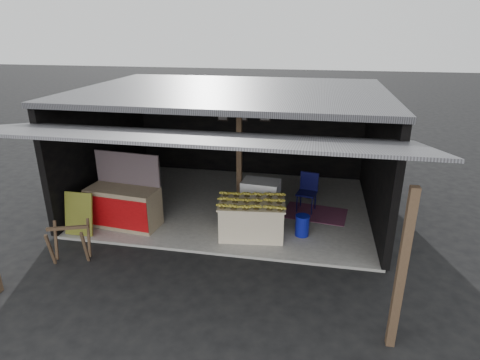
% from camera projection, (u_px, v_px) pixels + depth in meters
% --- Properties ---
extents(ground, '(80.00, 80.00, 0.00)m').
position_uv_depth(ground, '(207.00, 255.00, 8.24)').
color(ground, black).
rests_on(ground, ground).
extents(concrete_slab, '(7.00, 5.00, 0.06)m').
position_uv_depth(concrete_slab, '(233.00, 204.00, 10.53)').
color(concrete_slab, gray).
rests_on(concrete_slab, ground).
extents(shophouse, '(7.40, 7.29, 3.02)m').
position_uv_depth(shophouse, '(235.00, 124.00, 10.08)').
color(shophouse, black).
rests_on(shophouse, ground).
extents(banana_table, '(1.52, 1.04, 0.79)m').
position_uv_depth(banana_table, '(252.00, 219.00, 8.74)').
color(banana_table, silver).
rests_on(banana_table, concrete_slab).
extents(banana_pile, '(1.40, 0.93, 0.16)m').
position_uv_depth(banana_pile, '(252.00, 200.00, 8.57)').
color(banana_pile, gold).
rests_on(banana_pile, banana_table).
extents(white_crate, '(0.91, 0.66, 0.96)m').
position_uv_depth(white_crate, '(261.00, 200.00, 9.53)').
color(white_crate, white).
rests_on(white_crate, concrete_slab).
extents(neighbor_stall, '(1.69, 0.90, 1.67)m').
position_uv_depth(neighbor_stall, '(124.00, 205.00, 9.19)').
color(neighbor_stall, '#998466').
rests_on(neighbor_stall, concrete_slab).
extents(green_signboard, '(0.64, 0.25, 0.95)m').
position_uv_depth(green_signboard, '(79.00, 214.00, 8.80)').
color(green_signboard, black).
rests_on(green_signboard, concrete_slab).
extents(sawhorse, '(0.87, 0.86, 0.77)m').
position_uv_depth(sawhorse, '(69.00, 239.00, 7.85)').
color(sawhorse, '#4F3927').
rests_on(sawhorse, ground).
extents(water_barrel, '(0.30, 0.30, 0.45)m').
position_uv_depth(water_barrel, '(302.00, 226.00, 8.81)').
color(water_barrel, '#0C148C').
rests_on(water_barrel, concrete_slab).
extents(plastic_chair, '(0.54, 0.54, 0.96)m').
position_uv_depth(plastic_chair, '(308.00, 189.00, 9.95)').
color(plastic_chair, '#0A0A39').
rests_on(plastic_chair, concrete_slab).
extents(magenta_rug, '(1.63, 1.20, 0.01)m').
position_uv_depth(magenta_rug, '(315.00, 213.00, 9.93)').
color(magenta_rug, '#6A1752').
rests_on(magenta_rug, concrete_slab).
extents(picture_frames, '(1.62, 0.04, 0.46)m').
position_uv_depth(picture_frames, '(243.00, 114.00, 12.08)').
color(picture_frames, black).
rests_on(picture_frames, shophouse).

